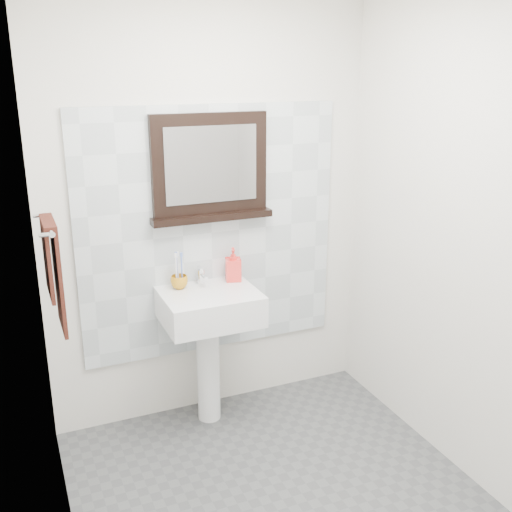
% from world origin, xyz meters
% --- Properties ---
extents(floor, '(2.00, 2.20, 0.01)m').
position_xyz_m(floor, '(0.00, 0.00, 0.00)').
color(floor, '#4F5154').
rests_on(floor, ground).
extents(back_wall, '(2.00, 0.01, 2.50)m').
position_xyz_m(back_wall, '(0.00, 1.10, 1.25)').
color(back_wall, silver).
rests_on(back_wall, ground).
extents(front_wall, '(2.00, 0.01, 2.50)m').
position_xyz_m(front_wall, '(0.00, -1.10, 1.25)').
color(front_wall, silver).
rests_on(front_wall, ground).
extents(left_wall, '(0.01, 2.20, 2.50)m').
position_xyz_m(left_wall, '(-1.00, 0.00, 1.25)').
color(left_wall, silver).
rests_on(left_wall, ground).
extents(right_wall, '(0.01, 2.20, 2.50)m').
position_xyz_m(right_wall, '(1.00, 0.00, 1.25)').
color(right_wall, silver).
rests_on(right_wall, ground).
extents(splashback, '(1.60, 0.02, 1.50)m').
position_xyz_m(splashback, '(0.00, 1.09, 1.15)').
color(splashback, silver).
rests_on(splashback, back_wall).
extents(pedestal_sink, '(0.55, 0.44, 0.96)m').
position_xyz_m(pedestal_sink, '(-0.10, 0.87, 0.68)').
color(pedestal_sink, white).
rests_on(pedestal_sink, ground).
extents(toothbrush_cup, '(0.11, 0.11, 0.08)m').
position_xyz_m(toothbrush_cup, '(-0.24, 0.99, 0.90)').
color(toothbrush_cup, orange).
rests_on(toothbrush_cup, pedestal_sink).
extents(toothbrushes, '(0.05, 0.04, 0.21)m').
position_xyz_m(toothbrushes, '(-0.24, 0.99, 0.98)').
color(toothbrushes, white).
rests_on(toothbrushes, toothbrush_cup).
extents(soap_dispenser, '(0.11, 0.11, 0.20)m').
position_xyz_m(soap_dispenser, '(0.10, 1.00, 0.96)').
color(soap_dispenser, '#F21C3A').
rests_on(soap_dispenser, pedestal_sink).
extents(framed_mirror, '(0.73, 0.11, 0.62)m').
position_xyz_m(framed_mirror, '(-0.01, 1.06, 1.53)').
color(framed_mirror, black).
rests_on(framed_mirror, back_wall).
extents(towel_bar, '(0.07, 0.40, 0.03)m').
position_xyz_m(towel_bar, '(-0.95, 0.66, 1.40)').
color(towel_bar, silver).
rests_on(towel_bar, left_wall).
extents(hand_towel, '(0.06, 0.30, 0.55)m').
position_xyz_m(hand_towel, '(-0.94, 0.66, 1.19)').
color(hand_towel, black).
rests_on(hand_towel, towel_bar).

